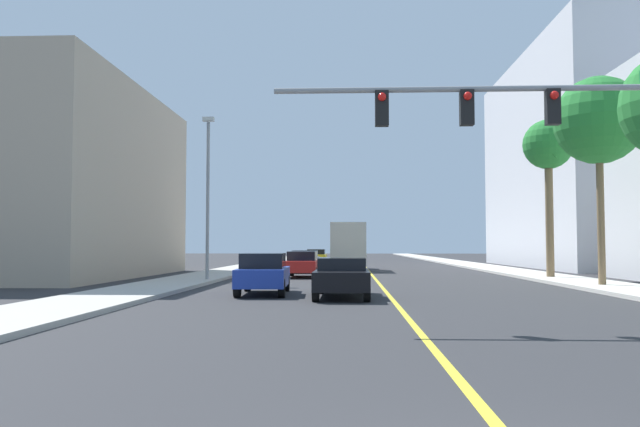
% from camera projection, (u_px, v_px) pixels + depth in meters
% --- Properties ---
extents(ground, '(192.00, 192.00, 0.00)m').
position_uv_depth(ground, '(368.00, 270.00, 45.93)').
color(ground, '#2D2D30').
extents(sidewalk_left, '(3.17, 168.00, 0.15)m').
position_uv_depth(sidewalk_left, '(240.00, 269.00, 46.34)').
color(sidewalk_left, '#B2ADA3').
rests_on(sidewalk_left, ground).
extents(sidewalk_right, '(3.17, 168.00, 0.15)m').
position_uv_depth(sidewalk_right, '(498.00, 269.00, 45.52)').
color(sidewalk_right, beige).
rests_on(sidewalk_right, ground).
extents(lane_marking_center, '(0.16, 144.00, 0.01)m').
position_uv_depth(lane_marking_center, '(368.00, 270.00, 45.93)').
color(lane_marking_center, yellow).
rests_on(lane_marking_center, ground).
extents(building_left_near, '(15.51, 18.68, 10.72)m').
position_uv_depth(building_left_near, '(11.00, 183.00, 36.14)').
color(building_left_near, tan).
rests_on(building_left_near, ground).
extents(building_right_far, '(10.75, 26.20, 17.71)m').
position_uv_depth(building_right_far, '(584.00, 162.00, 53.04)').
color(building_right_far, silver).
rests_on(building_right_far, ground).
extents(traffic_signal_mast, '(11.53, 0.36, 5.87)m').
position_uv_depth(traffic_signal_mast, '(587.00, 128.00, 14.72)').
color(traffic_signal_mast, gray).
rests_on(traffic_signal_mast, sidewalk_right).
extents(street_lamp, '(0.56, 0.28, 7.95)m').
position_uv_depth(street_lamp, '(208.00, 189.00, 30.80)').
color(street_lamp, gray).
rests_on(street_lamp, sidewalk_left).
extents(palm_mid, '(3.72, 3.72, 8.81)m').
position_uv_depth(palm_mid, '(599.00, 121.00, 26.72)').
color(palm_mid, brown).
rests_on(palm_mid, sidewalk_right).
extents(palm_far, '(2.63, 2.63, 8.32)m').
position_uv_depth(palm_far, '(548.00, 148.00, 33.41)').
color(palm_far, brown).
rests_on(palm_far, sidewalk_right).
extents(car_gray, '(1.95, 4.58, 1.46)m').
position_uv_depth(car_gray, '(305.00, 261.00, 41.99)').
color(car_gray, slate).
rests_on(car_gray, ground).
extents(car_yellow, '(1.80, 4.44, 1.45)m').
position_uv_depth(car_yellow, '(316.00, 257.00, 56.84)').
color(car_yellow, gold).
rests_on(car_yellow, ground).
extents(car_black, '(1.87, 4.59, 1.36)m').
position_uv_depth(car_black, '(342.00, 277.00, 21.68)').
color(car_black, black).
rests_on(car_black, ground).
extents(car_red, '(1.84, 4.33, 1.46)m').
position_uv_depth(car_red, '(303.00, 264.00, 35.43)').
color(car_red, red).
rests_on(car_red, ground).
extents(car_blue, '(1.89, 4.19, 1.51)m').
position_uv_depth(car_blue, '(263.00, 273.00, 23.01)').
color(car_blue, '#1E389E').
rests_on(car_blue, ground).
extents(delivery_truck, '(2.43, 8.14, 3.35)m').
position_uv_depth(delivery_truck, '(348.00, 246.00, 45.33)').
color(delivery_truck, '#194799').
rests_on(delivery_truck, ground).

